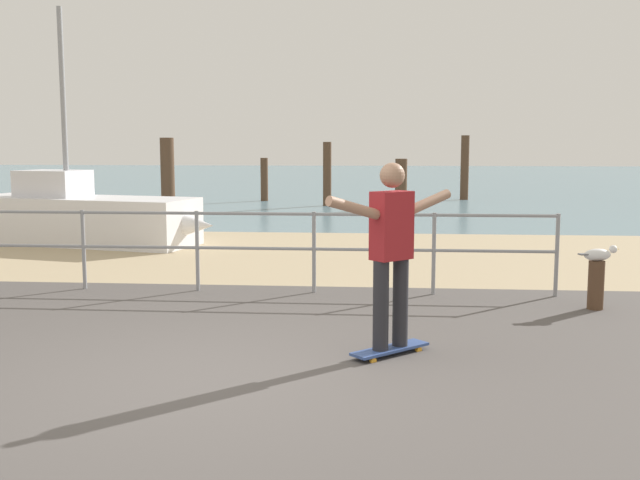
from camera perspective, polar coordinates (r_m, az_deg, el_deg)
name	(u,v)px	position (r m, az deg, el deg)	size (l,w,h in m)	color
ground_plane	(174,430)	(5.21, -11.10, -14.08)	(24.00, 10.00, 0.04)	#514C49
beach_strip	(302,254)	(12.87, -1.38, -1.10)	(24.00, 6.00, 0.04)	tan
sea_surface	(357,179)	(40.73, 2.84, 4.68)	(72.00, 50.00, 0.04)	slate
railing_fence	(83,237)	(10.10, -17.69, 0.19)	(12.06, 0.05, 1.05)	gray
sailboat	(89,218)	(14.69, -17.30, 1.65)	(5.07, 2.35, 4.41)	silver
skateboard	(390,349)	(6.76, 5.40, -8.34)	(0.72, 0.69, 0.08)	#334C8C
skateboarder	(391,244)	(6.56, 5.50, -0.33)	(1.12, 1.05, 1.65)	#26262B
bollard_short	(596,286)	(9.05, 20.38, -3.32)	(0.18, 0.18, 0.58)	#513826
seagull	(599,254)	(9.00, 20.58, -1.02)	(0.48, 0.21, 0.18)	white
groyne_post_0	(168,174)	(21.82, -11.60, 4.96)	(0.39, 0.39, 2.08)	#513826
groyne_post_1	(264,180)	(24.84, -4.29, 4.63)	(0.25, 0.25, 1.44)	#513826
groyne_post_2	(327,174)	(22.78, 0.55, 5.06)	(0.26, 0.26, 1.96)	#513826
groyne_post_3	(401,184)	(22.04, 6.23, 4.30)	(0.35, 0.35, 1.47)	#513826
groyne_post_4	(465,168)	(25.74, 11.03, 5.44)	(0.28, 0.28, 2.19)	#513826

